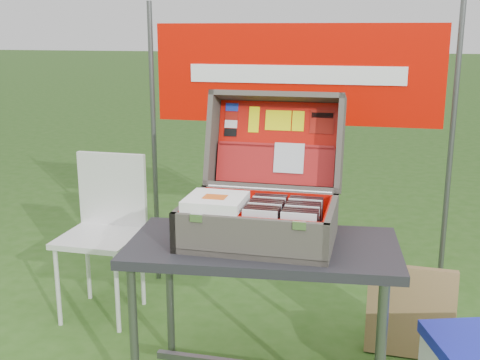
% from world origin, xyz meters
% --- Properties ---
extents(table, '(1.15, 0.65, 0.69)m').
position_xyz_m(table, '(0.03, 0.03, 0.35)').
color(table, black).
rests_on(table, ground).
extents(table_top, '(1.15, 0.65, 0.04)m').
position_xyz_m(table_top, '(0.03, 0.03, 0.67)').
color(table_top, black).
rests_on(table_top, ground).
extents(table_leg_fl, '(0.04, 0.04, 0.65)m').
position_xyz_m(table_leg_fl, '(-0.46, -0.18, 0.33)').
color(table_leg_fl, '#59595B').
rests_on(table_leg_fl, ground).
extents(table_leg_bl, '(0.04, 0.04, 0.65)m').
position_xyz_m(table_leg_bl, '(-0.46, 0.25, 0.33)').
color(table_leg_bl, '#59595B').
rests_on(table_leg_bl, ground).
extents(table_leg_br, '(0.04, 0.04, 0.65)m').
position_xyz_m(table_leg_br, '(0.53, 0.25, 0.33)').
color(table_leg_br, '#59595B').
rests_on(table_leg_br, ground).
extents(suitcase, '(0.61, 0.60, 0.56)m').
position_xyz_m(suitcase, '(0.01, 0.11, 0.97)').
color(suitcase, '#5A544A').
rests_on(suitcase, table).
extents(suitcase_base_bottom, '(0.61, 0.44, 0.02)m').
position_xyz_m(suitcase_base_bottom, '(0.01, 0.05, 0.70)').
color(suitcase_base_bottom, '#5A544A').
rests_on(suitcase_base_bottom, table_top).
extents(suitcase_base_wall_front, '(0.61, 0.02, 0.16)m').
position_xyz_m(suitcase_base_wall_front, '(0.01, -0.16, 0.77)').
color(suitcase_base_wall_front, '#5A544A').
rests_on(suitcase_base_wall_front, table_top).
extents(suitcase_base_wall_back, '(0.61, 0.02, 0.16)m').
position_xyz_m(suitcase_base_wall_back, '(0.01, 0.26, 0.77)').
color(suitcase_base_wall_back, '#5A544A').
rests_on(suitcase_base_wall_back, table_top).
extents(suitcase_base_wall_left, '(0.02, 0.44, 0.16)m').
position_xyz_m(suitcase_base_wall_left, '(-0.28, 0.05, 0.77)').
color(suitcase_base_wall_left, '#5A544A').
rests_on(suitcase_base_wall_left, table_top).
extents(suitcase_base_wall_right, '(0.02, 0.44, 0.16)m').
position_xyz_m(suitcase_base_wall_right, '(0.31, 0.05, 0.77)').
color(suitcase_base_wall_right, '#5A544A').
rests_on(suitcase_base_wall_right, table_top).
extents(suitcase_liner_floor, '(0.57, 0.39, 0.01)m').
position_xyz_m(suitcase_liner_floor, '(0.01, 0.05, 0.72)').
color(suitcase_liner_floor, red).
rests_on(suitcase_liner_floor, suitcase_base_bottom).
extents(suitcase_latch_left, '(0.05, 0.01, 0.03)m').
position_xyz_m(suitcase_latch_left, '(-0.18, -0.17, 0.85)').
color(suitcase_latch_left, silver).
rests_on(suitcase_latch_left, suitcase_base_wall_front).
extents(suitcase_latch_right, '(0.05, 0.01, 0.03)m').
position_xyz_m(suitcase_latch_right, '(0.21, -0.17, 0.85)').
color(suitcase_latch_right, silver).
rests_on(suitcase_latch_right, suitcase_base_wall_front).
extents(suitcase_hinge, '(0.55, 0.02, 0.02)m').
position_xyz_m(suitcase_hinge, '(0.01, 0.27, 0.86)').
color(suitcase_hinge, silver).
rests_on(suitcase_hinge, suitcase_base_wall_back).
extents(suitcase_lid_back, '(0.61, 0.14, 0.43)m').
position_xyz_m(suitcase_lid_back, '(0.01, 0.48, 1.02)').
color(suitcase_lid_back, '#5A544A').
rests_on(suitcase_lid_back, suitcase_base_wall_back).
extents(suitcase_lid_rim_far, '(0.61, 0.16, 0.07)m').
position_xyz_m(suitcase_lid_rim_far, '(0.01, 0.47, 1.24)').
color(suitcase_lid_rim_far, '#5A544A').
rests_on(suitcase_lid_rim_far, suitcase_lid_back).
extents(suitcase_lid_rim_near, '(0.61, 0.16, 0.07)m').
position_xyz_m(suitcase_lid_rim_near, '(0.01, 0.35, 0.84)').
color(suitcase_lid_rim_near, '#5A544A').
rests_on(suitcase_lid_rim_near, suitcase_lid_back).
extents(suitcase_lid_rim_left, '(0.02, 0.28, 0.47)m').
position_xyz_m(suitcase_lid_rim_left, '(-0.28, 0.41, 1.04)').
color(suitcase_lid_rim_left, '#5A544A').
rests_on(suitcase_lid_rim_left, suitcase_lid_back).
extents(suitcase_lid_rim_right, '(0.02, 0.28, 0.47)m').
position_xyz_m(suitcase_lid_rim_right, '(0.31, 0.41, 1.04)').
color(suitcase_lid_rim_right, '#5A544A').
rests_on(suitcase_lid_rim_right, suitcase_lid_back).
extents(suitcase_lid_liner, '(0.56, 0.11, 0.37)m').
position_xyz_m(suitcase_lid_liner, '(0.01, 0.46, 1.03)').
color(suitcase_lid_liner, red).
rests_on(suitcase_lid_liner, suitcase_lid_back).
extents(suitcase_liner_wall_front, '(0.57, 0.01, 0.14)m').
position_xyz_m(suitcase_liner_wall_front, '(0.01, -0.14, 0.78)').
color(suitcase_liner_wall_front, red).
rests_on(suitcase_liner_wall_front, suitcase_base_bottom).
extents(suitcase_liner_wall_back, '(0.57, 0.01, 0.14)m').
position_xyz_m(suitcase_liner_wall_back, '(0.01, 0.24, 0.78)').
color(suitcase_liner_wall_back, red).
rests_on(suitcase_liner_wall_back, suitcase_base_bottom).
extents(suitcase_liner_wall_left, '(0.01, 0.39, 0.14)m').
position_xyz_m(suitcase_liner_wall_left, '(-0.27, 0.05, 0.78)').
color(suitcase_liner_wall_left, red).
rests_on(suitcase_liner_wall_left, suitcase_base_bottom).
extents(suitcase_liner_wall_right, '(0.01, 0.39, 0.14)m').
position_xyz_m(suitcase_liner_wall_right, '(0.29, 0.05, 0.78)').
color(suitcase_liner_wall_right, red).
rests_on(suitcase_liner_wall_right, suitcase_base_bottom).
extents(suitcase_lid_pocket, '(0.55, 0.08, 0.18)m').
position_xyz_m(suitcase_lid_pocket, '(0.01, 0.42, 0.94)').
color(suitcase_lid_pocket, maroon).
rests_on(suitcase_lid_pocket, suitcase_lid_liner).
extents(suitcase_pocket_edge, '(0.54, 0.02, 0.02)m').
position_xyz_m(suitcase_pocket_edge, '(0.01, 0.43, 1.02)').
color(suitcase_pocket_edge, maroon).
rests_on(suitcase_pocket_edge, suitcase_lid_pocket).
extents(suitcase_pocket_cd, '(0.14, 0.05, 0.13)m').
position_xyz_m(suitcase_pocket_cd, '(0.08, 0.41, 0.97)').
color(suitcase_pocket_cd, silver).
rests_on(suitcase_pocket_cd, suitcase_lid_pocket).
extents(lid_sticker_cc_a, '(0.06, 0.01, 0.04)m').
position_xyz_m(lid_sticker_cc_a, '(-0.21, 0.50, 1.18)').
color(lid_sticker_cc_a, '#1933B2').
rests_on(lid_sticker_cc_a, suitcase_lid_liner).
extents(lid_sticker_cc_b, '(0.06, 0.01, 0.04)m').
position_xyz_m(lid_sticker_cc_b, '(-0.21, 0.49, 1.15)').
color(lid_sticker_cc_b, '#9D150C').
rests_on(lid_sticker_cc_b, suitcase_lid_liner).
extents(lid_sticker_cc_c, '(0.06, 0.01, 0.04)m').
position_xyz_m(lid_sticker_cc_c, '(-0.21, 0.48, 1.11)').
color(lid_sticker_cc_c, white).
rests_on(lid_sticker_cc_c, suitcase_lid_liner).
extents(lid_sticker_cc_d, '(0.06, 0.01, 0.04)m').
position_xyz_m(lid_sticker_cc_d, '(-0.21, 0.47, 1.07)').
color(lid_sticker_cc_d, black).
rests_on(lid_sticker_cc_d, suitcase_lid_liner).
extents(lid_card_neon_tall, '(0.05, 0.04, 0.12)m').
position_xyz_m(lid_card_neon_tall, '(-0.10, 0.48, 1.13)').
color(lid_card_neon_tall, '#EBEB09').
rests_on(lid_card_neon_tall, suitcase_lid_liner).
extents(lid_card_neon_main, '(0.12, 0.03, 0.09)m').
position_xyz_m(lid_card_neon_main, '(0.01, 0.48, 1.13)').
color(lid_card_neon_main, '#EBEB09').
rests_on(lid_card_neon_main, suitcase_lid_liner).
extents(lid_card_neon_small, '(0.05, 0.03, 0.09)m').
position_xyz_m(lid_card_neon_small, '(0.11, 0.48, 1.13)').
color(lid_card_neon_small, '#EBEB09').
rests_on(lid_card_neon_small, suitcase_lid_liner).
extents(lid_sticker_band, '(0.11, 0.03, 0.11)m').
position_xyz_m(lid_sticker_band, '(0.22, 0.48, 1.13)').
color(lid_sticker_band, '#9D150C').
rests_on(lid_sticker_band, suitcase_lid_liner).
extents(lid_sticker_band_bar, '(0.10, 0.01, 0.02)m').
position_xyz_m(lid_sticker_band_bar, '(0.22, 0.49, 1.16)').
color(lid_sticker_band_bar, black).
rests_on(lid_sticker_band_bar, suitcase_lid_liner).
extents(cd_left_0, '(0.14, 0.01, 0.16)m').
position_xyz_m(cd_left_0, '(0.05, -0.12, 0.80)').
color(cd_left_0, silver).
rests_on(cd_left_0, suitcase_liner_floor).
extents(cd_left_1, '(0.14, 0.01, 0.16)m').
position_xyz_m(cd_left_1, '(0.05, -0.10, 0.80)').
color(cd_left_1, black).
rests_on(cd_left_1, suitcase_liner_floor).
extents(cd_left_2, '(0.14, 0.01, 0.16)m').
position_xyz_m(cd_left_2, '(0.05, -0.07, 0.80)').
color(cd_left_2, black).
rests_on(cd_left_2, suitcase_liner_floor).
extents(cd_left_3, '(0.14, 0.01, 0.16)m').
position_xyz_m(cd_left_3, '(0.05, -0.05, 0.80)').
color(cd_left_3, black).
rests_on(cd_left_3, suitcase_liner_floor).
extents(cd_left_4, '(0.14, 0.01, 0.16)m').
position_xyz_m(cd_left_4, '(0.05, -0.02, 0.80)').
color(cd_left_4, silver).
rests_on(cd_left_4, suitcase_liner_floor).
extents(cd_left_5, '(0.14, 0.01, 0.16)m').
position_xyz_m(cd_left_5, '(0.05, 0.00, 0.80)').
color(cd_left_5, black).
rests_on(cd_left_5, suitcase_liner_floor).
extents(cd_left_6, '(0.14, 0.01, 0.16)m').
position_xyz_m(cd_left_6, '(0.05, 0.03, 0.80)').
color(cd_left_6, black).
rests_on(cd_left_6, suitcase_liner_floor).
extents(cd_left_7, '(0.14, 0.01, 0.16)m').
position_xyz_m(cd_left_7, '(0.05, 0.05, 0.80)').
color(cd_left_7, black).
rests_on(cd_left_7, suitcase_liner_floor).
extents(cd_left_8, '(0.14, 0.01, 0.16)m').
position_xyz_m(cd_left_8, '(0.05, 0.07, 0.80)').
color(cd_left_8, silver).
rests_on(cd_left_8, suitcase_liner_floor).
extents(cd_left_9, '(0.14, 0.01, 0.16)m').
position_xyz_m(cd_left_9, '(0.05, 0.10, 0.80)').
color(cd_left_9, black).
rests_on(cd_left_9, suitcase_liner_floor).
extents(cd_left_10, '(0.14, 0.01, 0.16)m').
position_xyz_m(cd_left_10, '(0.05, 0.12, 0.80)').
color(cd_left_10, black).
rests_on(cd_left_10, suitcase_liner_floor).
extents(cd_right_0, '(0.14, 0.01, 0.16)m').
position_xyz_m(cd_right_0, '(0.20, -0.12, 0.80)').
color(cd_right_0, silver).
rests_on(cd_right_0, suitcase_liner_floor).
extents(cd_right_1, '(0.14, 0.01, 0.16)m').
position_xyz_m(cd_right_1, '(0.20, -0.10, 0.80)').
color(cd_right_1, black).
rests_on(cd_right_1, suitcase_liner_floor).
extents(cd_right_2, '(0.14, 0.01, 0.16)m').
position_xyz_m(cd_right_2, '(0.20, -0.07, 0.80)').
color(cd_right_2, black).
rests_on(cd_right_2, suitcase_liner_floor).
extents(cd_right_3, '(0.14, 0.01, 0.16)m').
position_xyz_m(cd_right_3, '(0.20, -0.05, 0.80)').
color(cd_right_3, black).
rests_on(cd_right_3, suitcase_liner_floor).
extents(cd_right_4, '(0.14, 0.01, 0.16)m').
position_xyz_m(cd_right_4, '(0.20, -0.02, 0.80)').
color(cd_right_4, silver).
rests_on(cd_right_4, suitcase_liner_floor).
extents(cd_right_5, '(0.14, 0.01, 0.16)m').
position_xyz_m(cd_right_5, '(0.20, 0.00, 0.80)').
color(cd_right_5, black).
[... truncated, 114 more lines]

